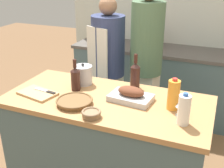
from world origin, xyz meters
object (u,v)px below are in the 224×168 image
Objects in this scene: knife_chef at (46,91)px; person_cook_guest at (146,60)px; juice_jug at (174,95)px; wine_glass_left at (181,104)px; milk_jug at (184,110)px; mixing_bowl at (91,114)px; wine_bottle_green at (135,75)px; person_cook_aproned at (108,65)px; roasting_pan at (131,95)px; wine_bottle_dark at (75,78)px; wicker_basket at (74,101)px; condiment_bottle_short at (145,40)px; stand_mixer at (153,37)px; stock_pot at (83,75)px; cutting_board at (38,93)px.

person_cook_guest is (0.57, 0.94, 0.05)m from knife_chef.
juice_jug is 0.11m from wine_glass_left.
milk_jug reaches higher than wine_glass_left.
mixing_bowl is 0.61m from wine_bottle_green.
knife_chef is at bearing -78.99° from person_cook_aproned.
milk_jug reaches higher than roasting_pan.
person_cook_aproned is (-0.05, 0.80, -0.15)m from wine_bottle_dark.
wine_glass_left is 1.31m from person_cook_aproned.
wine_bottle_dark is 0.17× the size of person_cook_aproned.
wine_bottle_dark reaches higher than knife_chef.
milk_jug is (0.79, 0.02, 0.08)m from wicker_basket.
wine_bottle_green is (0.32, 0.46, 0.09)m from wicker_basket.
condiment_bottle_short is at bearing 102.65° from wine_bottle_green.
stock_pot is at bearing -100.31° from stand_mixer.
wine_bottle_green is 0.55m from wine_glass_left.
person_cook_guest reaches higher than mixing_bowl.
cutting_board is 1.79× the size of stock_pot.
person_cook_aproned reaches higher than roasting_pan.
condiment_bottle_short reaches higher than knife_chef.
milk_jug is at bearing -24.69° from roasting_pan.
wine_glass_left is at bearing 9.20° from wicker_basket.
person_cook_guest is (0.43, -0.02, 0.12)m from person_cook_aproned.
stock_pot is 0.75m from person_cook_guest.
juice_jug reaches higher than wicker_basket.
wine_bottle_dark is 1.63m from condiment_bottle_short.
knife_chef is (0.05, 0.04, 0.01)m from cutting_board.
person_cook_guest is (0.25, -0.84, 0.02)m from condiment_bottle_short.
wine_bottle_dark is at bearing -99.22° from stand_mixer.
wine_glass_left is (1.12, 0.08, 0.08)m from cutting_board.
wine_bottle_dark is at bearing -66.77° from person_cook_aproned.
wicker_basket is 0.27m from wine_bottle_dark.
person_cook_aproned is at bearing 93.73° from wine_bottle_dark.
person_cook_guest is at bearing 64.58° from wine_bottle_dark.
cutting_board is at bearing 163.79° from mixing_bowl.
wine_glass_left reaches higher than knife_chef.
stand_mixer is (-0.62, 1.64, 0.03)m from wine_glass_left.
person_cook_guest reaches higher than stock_pot.
wine_bottle_green is at bearing 11.69° from stock_pot.
cutting_board is 0.96× the size of stand_mixer.
wine_bottle_dark reaches higher than wicker_basket.
stock_pot is at bearing 91.73° from wine_bottle_dark.
person_cook_guest is (-0.43, 0.81, -0.04)m from juice_jug.
stand_mixer is at bearing 79.69° from stock_pot.
cutting_board is at bearing -105.98° from stand_mixer.
wicker_basket is 0.17× the size of person_cook_aproned.
person_cook_aproned reaches higher than knife_chef.
wine_bottle_green is 0.49m from wine_bottle_dark.
wicker_basket is 1.05m from person_cook_aproned.
knife_chef is at bearing 165.80° from wicker_basket.
stand_mixer reaches higher than knife_chef.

